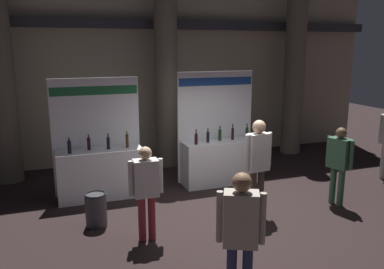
# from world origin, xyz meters

# --- Properties ---
(ground_plane) EXTENTS (26.41, 26.41, 0.00)m
(ground_plane) POSITION_xyz_m (0.00, 0.00, 0.00)
(ground_plane) COLOR black
(hall_colonnade) EXTENTS (13.20, 1.25, 6.73)m
(hall_colonnade) POSITION_xyz_m (0.00, 4.21, 3.25)
(hall_colonnade) COLOR tan
(hall_colonnade) RESTS_ON ground_plane
(exhibitor_booth_0) EXTENTS (1.84, 0.66, 2.50)m
(exhibitor_booth_0) POSITION_xyz_m (-1.99, 1.78, 0.63)
(exhibitor_booth_0) COLOR white
(exhibitor_booth_0) RESTS_ON ground_plane
(exhibitor_booth_1) EXTENTS (1.86, 0.66, 2.58)m
(exhibitor_booth_1) POSITION_xyz_m (0.75, 1.75, 0.63)
(exhibitor_booth_1) COLOR white
(exhibitor_booth_1) RESTS_ON ground_plane
(trash_bin) EXTENTS (0.38, 0.38, 0.61)m
(trash_bin) POSITION_xyz_m (-2.25, 0.38, 0.30)
(trash_bin) COLOR #38383D
(trash_bin) RESTS_ON ground_plane
(visitor_0) EXTENTS (0.56, 0.27, 1.59)m
(visitor_0) POSITION_xyz_m (-1.52, -0.44, 0.95)
(visitor_0) COLOR maroon
(visitor_0) RESTS_ON ground_plane
(visitor_1) EXTENTS (0.53, 0.40, 1.73)m
(visitor_1) POSITION_xyz_m (-0.89, -2.54, 1.04)
(visitor_1) COLOR navy
(visitor_1) RESTS_ON ground_plane
(visitor_3) EXTENTS (0.58, 0.26, 1.83)m
(visitor_3) POSITION_xyz_m (0.65, -0.18, 1.11)
(visitor_3) COLOR #47382D
(visitor_3) RESTS_ON ground_plane
(visitor_4) EXTENTS (0.37, 0.57, 1.59)m
(visitor_4) POSITION_xyz_m (2.43, -0.27, 0.96)
(visitor_4) COLOR #33563D
(visitor_4) RESTS_ON ground_plane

